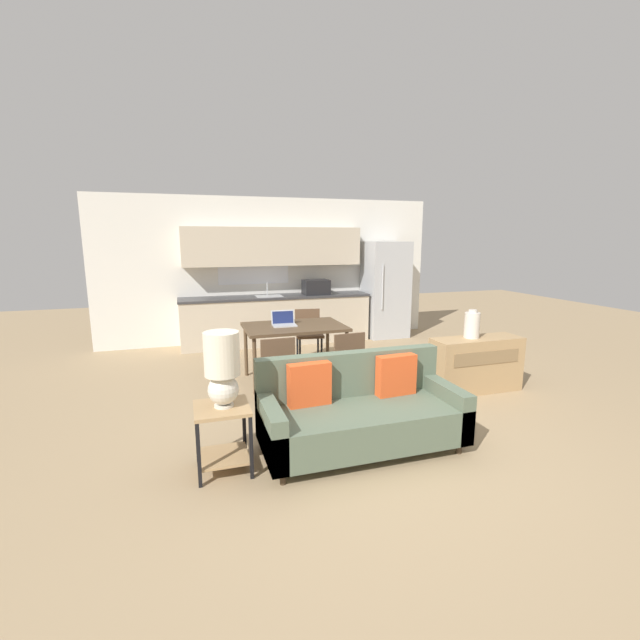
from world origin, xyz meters
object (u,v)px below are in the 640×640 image
Objects in this scene: table_lamp at (222,367)px; dining_chair_far_right at (309,332)px; dining_table at (294,330)px; vase at (472,325)px; credenza at (476,364)px; dining_chair_near_left at (276,365)px; laptop at (284,322)px; couch at (359,412)px; side_table at (223,428)px; dining_chair_near_right at (345,359)px; refrigerator at (385,289)px.

table_lamp reaches higher than dining_chair_far_right.
dining_table is 3.74× the size of vase.
dining_chair_near_left is at bearing 172.70° from credenza.
table_lamp is (-1.15, -2.12, 0.21)m from dining_table.
vase reaches higher than laptop.
couch reaches higher than side_table.
dining_chair_near_left is (0.73, 1.32, 0.10)m from side_table.
credenza is (2.03, 0.96, 0.01)m from couch.
couch is at bearing -87.50° from dining_table.
dining_chair_near_right is at bearing 169.77° from vase.
couch is 2.23× the size of dining_chair_near_left.
dining_table is 2.36× the size of side_table.
table_lamp is 0.76× the size of dining_chair_near_left.
laptop is at bearing 152.28° from vase.
dining_chair_near_right reaches higher than side_table.
refrigerator is 5.59m from side_table.
laptop is (-2.18, 1.15, -0.04)m from vase.
table_lamp is 1.75× the size of vase.
vase is 2.47m from laptop.
table_lamp is (-3.57, -4.25, -0.03)m from refrigerator.
dining_chair_near_left is at bearing 61.00° from side_table.
refrigerator is 3.23m from dining_table.
side_table is 0.48× the size of credenza.
credenza is at bearing 16.87° from side_table.
vase is at bearing -25.01° from laptop.
refrigerator is 2.27× the size of dining_chair_near_left.
dining_chair_near_right is (0.44, -0.80, -0.22)m from dining_table.
laptop reaches higher than dining_chair_near_left.
side_table is 1.52m from dining_chair_near_left.
table_lamp is at bearing 60.29° from dining_chair_near_left.
side_table is 2.45m from laptop.
dining_chair_near_right is 1.62m from dining_chair_far_right.
couch is at bearing -88.94° from dining_chair_far_right.
credenza is (3.27, 1.00, -0.57)m from table_lamp.
vase is at bearing -42.01° from dining_chair_far_right.
dining_chair_far_right is (0.35, 2.90, 0.14)m from couch.
dining_table is 2.14× the size of table_lamp.
couch reaches higher than dining_chair_near_right.
dining_table is 1.63× the size of dining_chair_far_right.
dining_chair_near_right is at bearing -82.18° from dining_chair_far_right.
credenza is (3.29, 1.00, -0.03)m from side_table.
dining_chair_near_left and dining_chair_far_right have the same top height.
refrigerator is 4.85m from couch.
couch reaches higher than dining_table.
side_table is 3.41m from vase.
dining_chair_far_right is (0.44, 0.82, -0.22)m from dining_table.
table_lamp is 1.91× the size of laptop.
vase is at bearing -96.54° from refrigerator.
dining_table is 1.63× the size of dining_chair_near_right.
dining_chair_far_right is (0.87, 1.62, 0.00)m from dining_chair_near_left.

